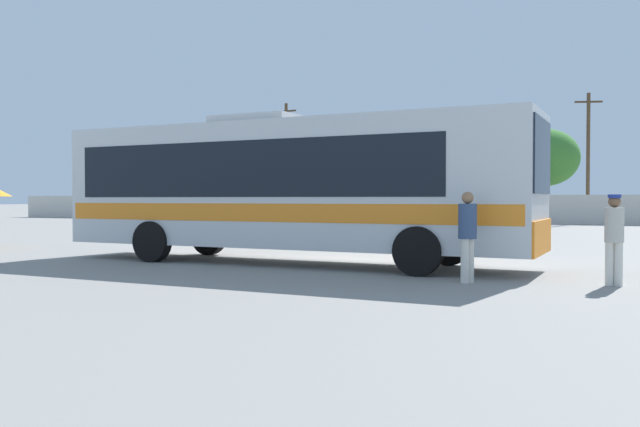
# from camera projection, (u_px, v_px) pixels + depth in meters

# --- Properties ---
(ground_plane) EXTENTS (300.00, 300.00, 0.00)m
(ground_plane) POSITION_uv_depth(u_px,v_px,m) (437.00, 240.00, 26.24)
(ground_plane) COLOR gray
(perimeter_wall) EXTENTS (80.00, 0.30, 1.86)m
(perimeter_wall) POSITION_uv_depth(u_px,v_px,m) (496.00, 209.00, 43.71)
(perimeter_wall) COLOR beige
(perimeter_wall) RESTS_ON ground_plane
(coach_bus_silver_orange) EXTENTS (12.23, 3.49, 3.70)m
(coach_bus_silver_orange) POSITION_uv_depth(u_px,v_px,m) (284.00, 184.00, 16.58)
(coach_bus_silver_orange) COLOR silver
(coach_bus_silver_orange) RESTS_ON ground_plane
(attendant_by_bus_door) EXTENTS (0.48, 0.48, 1.74)m
(attendant_by_bus_door) POSITION_uv_depth(u_px,v_px,m) (467.00, 231.00, 12.71)
(attendant_by_bus_door) COLOR silver
(attendant_by_bus_door) RESTS_ON ground_plane
(passenger_waiting_on_apron) EXTENTS (0.35, 0.35, 1.69)m
(passenger_waiting_on_apron) POSITION_uv_depth(u_px,v_px,m) (614.00, 234.00, 12.21)
(passenger_waiting_on_apron) COLOR silver
(passenger_waiting_on_apron) RESTS_ON ground_plane
(parked_car_leftmost_silver) EXTENTS (4.43, 2.15, 1.48)m
(parked_car_leftmost_silver) POSITION_uv_depth(u_px,v_px,m) (352.00, 211.00, 43.30)
(parked_car_leftmost_silver) COLOR #B7BABF
(parked_car_leftmost_silver) RESTS_ON ground_plane
(parked_car_second_white) EXTENTS (4.19, 2.16, 1.46)m
(parked_car_second_white) POSITION_uv_depth(u_px,v_px,m) (441.00, 212.00, 41.30)
(parked_car_second_white) COLOR silver
(parked_car_second_white) RESTS_ON ground_plane
(utility_pole_near) EXTENTS (1.77, 0.57, 8.75)m
(utility_pole_near) POSITION_uv_depth(u_px,v_px,m) (588.00, 155.00, 44.87)
(utility_pole_near) COLOR #4C3823
(utility_pole_near) RESTS_ON ground_plane
(utility_pole_far) EXTENTS (1.80, 0.41, 9.00)m
(utility_pole_far) POSITION_uv_depth(u_px,v_px,m) (286.00, 159.00, 51.55)
(utility_pole_far) COLOR #4C3823
(utility_pole_far) RESTS_ON ground_plane
(roadside_tree_left) EXTENTS (5.35, 5.35, 6.54)m
(roadside_tree_left) POSITION_uv_depth(u_px,v_px,m) (256.00, 168.00, 56.64)
(roadside_tree_left) COLOR brown
(roadside_tree_left) RESTS_ON ground_plane
(roadside_tree_midleft) EXTENTS (5.02, 5.02, 6.93)m
(roadside_tree_midleft) POSITION_uv_depth(u_px,v_px,m) (343.00, 160.00, 53.92)
(roadside_tree_midleft) COLOR brown
(roadside_tree_midleft) RESTS_ON ground_plane
(roadside_tree_midright) EXTENTS (4.94, 4.94, 6.74)m
(roadside_tree_midright) POSITION_uv_depth(u_px,v_px,m) (545.00, 158.00, 48.80)
(roadside_tree_midright) COLOR brown
(roadside_tree_midright) RESTS_ON ground_plane
(roadside_tree_right) EXTENTS (4.07, 4.07, 5.89)m
(roadside_tree_right) POSITION_uv_depth(u_px,v_px,m) (517.00, 164.00, 47.96)
(roadside_tree_right) COLOR brown
(roadside_tree_right) RESTS_ON ground_plane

